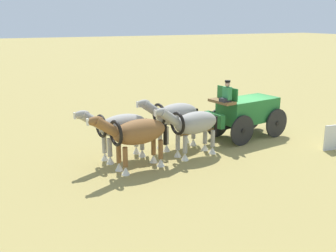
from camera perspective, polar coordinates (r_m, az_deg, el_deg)
The scene contains 6 objects.
ground_plane at distance 18.77m, azimuth 11.41°, elevation -1.56°, with size 220.00×220.00×0.00m, color #9E8C4C.
show_wagon at distance 18.35m, azimuth 11.32°, elevation 2.12°, with size 5.84×2.22×2.87m.
draft_horse_rear_near at distance 15.53m, azimuth 3.66°, elevation 0.23°, with size 3.06×1.20×2.18m.
draft_horse_rear_off at distance 16.52m, azimuth 0.93°, elevation 1.49°, with size 3.07×1.23×2.28m.
draft_horse_lead_near at distance 14.13m, azimuth -4.68°, elevation -1.14°, with size 3.17×1.24×2.24m.
draft_horse_lead_off at distance 15.24m, azimuth -7.14°, elevation -0.16°, with size 3.07×1.18×2.18m.
Camera 1 is at (10.91, 14.29, 5.37)m, focal length 41.60 mm.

